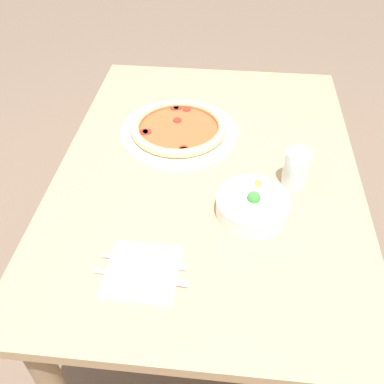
# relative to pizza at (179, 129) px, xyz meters

# --- Properties ---
(ground_plane) EXTENTS (8.00, 8.00, 0.00)m
(ground_plane) POSITION_rel_pizza_xyz_m (0.15, 0.10, -0.79)
(ground_plane) COLOR brown
(dining_table) EXTENTS (1.13, 0.81, 0.77)m
(dining_table) POSITION_rel_pizza_xyz_m (0.15, 0.10, -0.14)
(dining_table) COLOR tan
(dining_table) RESTS_ON ground_plane
(pizza) EXTENTS (0.35, 0.35, 0.04)m
(pizza) POSITION_rel_pizza_xyz_m (0.00, 0.00, 0.00)
(pizza) COLOR white
(pizza) RESTS_ON dining_table
(bowl) EXTENTS (0.18, 0.18, 0.07)m
(bowl) POSITION_rel_pizza_xyz_m (0.31, 0.22, 0.01)
(bowl) COLOR white
(bowl) RESTS_ON dining_table
(napkin) EXTENTS (0.15, 0.15, 0.00)m
(napkin) POSITION_rel_pizza_xyz_m (0.51, -0.01, -0.02)
(napkin) COLOR white
(napkin) RESTS_ON dining_table
(fork) EXTENTS (0.02, 0.19, 0.00)m
(fork) POSITION_rel_pizza_xyz_m (0.48, -0.02, -0.01)
(fork) COLOR silver
(fork) RESTS_ON napkin
(knife) EXTENTS (0.03, 0.20, 0.01)m
(knife) POSITION_rel_pizza_xyz_m (0.53, -0.02, -0.01)
(knife) COLOR silver
(knife) RESTS_ON napkin
(glass) EXTENTS (0.07, 0.07, 0.10)m
(glass) POSITION_rel_pizza_xyz_m (0.19, 0.32, 0.03)
(glass) COLOR silver
(glass) RESTS_ON dining_table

